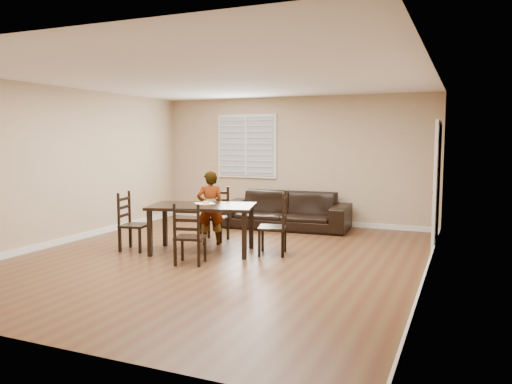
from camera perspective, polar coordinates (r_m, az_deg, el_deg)
ground at (r=7.71m, az=-4.13°, el=-7.52°), size 7.00×7.00×0.00m
room at (r=7.64m, az=-3.38°, el=6.04°), size 6.04×7.04×2.72m
dining_table at (r=7.99m, az=-6.18°, el=-2.10°), size 1.82×1.33×0.77m
chair_near at (r=9.02m, az=-4.48°, el=-2.70°), size 0.47×0.44×0.96m
chair_far at (r=7.22m, az=-7.79°, el=-5.18°), size 0.48×0.46×0.90m
chair_left at (r=8.41m, az=-14.40°, el=-3.54°), size 0.47×0.50×0.95m
chair_right at (r=7.83m, az=2.76°, el=-3.94°), size 0.52×0.54×0.99m
child at (r=8.56m, az=-5.24°, el=-1.84°), size 0.55×0.50×1.27m
napkin at (r=8.15m, az=-5.88°, el=-1.29°), size 0.41×0.41×0.00m
donut at (r=8.14m, az=-5.74°, el=-1.13°), size 0.11×0.11×0.04m
sofa at (r=10.13m, az=3.41°, el=-2.09°), size 2.60×1.14×0.74m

